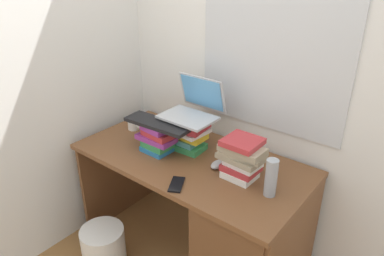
{
  "coord_description": "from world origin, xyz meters",
  "views": [
    {
      "loc": [
        1.16,
        -1.44,
        1.82
      ],
      "look_at": [
        -0.01,
        0.03,
        0.91
      ],
      "focal_mm": 33.92,
      "sensor_mm": 36.0,
      "label": 1
    }
  ],
  "objects_px": {
    "book_stack_tall": "(188,133)",
    "book_stack_side": "(242,158)",
    "book_stack_keyboard_riser": "(158,138)",
    "wastebasket": "(104,247)",
    "cell_phone": "(177,184)",
    "water_bottle": "(271,178)",
    "desk": "(236,229)",
    "laptop": "(194,107)",
    "computer_mouse": "(218,164)",
    "keyboard": "(158,124)",
    "mug": "(133,123)"
  },
  "relations": [
    {
      "from": "book_stack_tall",
      "to": "book_stack_side",
      "type": "distance_m",
      "value": 0.43
    },
    {
      "from": "book_stack_keyboard_riser",
      "to": "book_stack_tall",
      "type": "bearing_deg",
      "value": 47.19
    },
    {
      "from": "book_stack_keyboard_riser",
      "to": "wastebasket",
      "type": "height_order",
      "value": "book_stack_keyboard_riser"
    },
    {
      "from": "cell_phone",
      "to": "water_bottle",
      "type": "bearing_deg",
      "value": -0.04
    },
    {
      "from": "desk",
      "to": "laptop",
      "type": "height_order",
      "value": "laptop"
    },
    {
      "from": "computer_mouse",
      "to": "cell_phone",
      "type": "distance_m",
      "value": 0.29
    },
    {
      "from": "desk",
      "to": "keyboard",
      "type": "bearing_deg",
      "value": -176.74
    },
    {
      "from": "book_stack_keyboard_riser",
      "to": "keyboard",
      "type": "relative_size",
      "value": 0.56
    },
    {
      "from": "book_stack_tall",
      "to": "laptop",
      "type": "xyz_separation_m",
      "value": [
        -0.0,
        0.06,
        0.15
      ]
    },
    {
      "from": "cell_phone",
      "to": "mug",
      "type": "bearing_deg",
      "value": 125.45
    },
    {
      "from": "laptop",
      "to": "mug",
      "type": "xyz_separation_m",
      "value": [
        -0.46,
        -0.08,
        -0.22
      ]
    },
    {
      "from": "laptop",
      "to": "keyboard",
      "type": "height_order",
      "value": "laptop"
    },
    {
      "from": "book_stack_keyboard_riser",
      "to": "computer_mouse",
      "type": "relative_size",
      "value": 2.28
    },
    {
      "from": "book_stack_tall",
      "to": "book_stack_side",
      "type": "relative_size",
      "value": 0.93
    },
    {
      "from": "cell_phone",
      "to": "computer_mouse",
      "type": "bearing_deg",
      "value": 48.3
    },
    {
      "from": "book_stack_side",
      "to": "wastebasket",
      "type": "height_order",
      "value": "book_stack_side"
    },
    {
      "from": "desk",
      "to": "book_stack_keyboard_riser",
      "type": "xyz_separation_m",
      "value": [
        -0.56,
        -0.03,
        0.41
      ]
    },
    {
      "from": "wastebasket",
      "to": "laptop",
      "type": "bearing_deg",
      "value": 63.01
    },
    {
      "from": "keyboard",
      "to": "water_bottle",
      "type": "distance_m",
      "value": 0.74
    },
    {
      "from": "book_stack_keyboard_riser",
      "to": "laptop",
      "type": "relative_size",
      "value": 0.74
    },
    {
      "from": "book_stack_side",
      "to": "cell_phone",
      "type": "relative_size",
      "value": 1.84
    },
    {
      "from": "desk",
      "to": "wastebasket",
      "type": "xyz_separation_m",
      "value": [
        -0.72,
        -0.4,
        -0.26
      ]
    },
    {
      "from": "desk",
      "to": "laptop",
      "type": "relative_size",
      "value": 4.36
    },
    {
      "from": "desk",
      "to": "computer_mouse",
      "type": "distance_m",
      "value": 0.39
    },
    {
      "from": "laptop",
      "to": "wastebasket",
      "type": "xyz_separation_m",
      "value": [
        -0.29,
        -0.56,
        -0.85
      ]
    },
    {
      "from": "book_stack_tall",
      "to": "mug",
      "type": "xyz_separation_m",
      "value": [
        -0.46,
        -0.02,
        -0.06
      ]
    },
    {
      "from": "book_stack_keyboard_riser",
      "to": "cell_phone",
      "type": "relative_size",
      "value": 1.74
    },
    {
      "from": "keyboard",
      "to": "computer_mouse",
      "type": "distance_m",
      "value": 0.43
    },
    {
      "from": "desk",
      "to": "book_stack_tall",
      "type": "height_order",
      "value": "book_stack_tall"
    },
    {
      "from": "keyboard",
      "to": "cell_phone",
      "type": "height_order",
      "value": "keyboard"
    },
    {
      "from": "water_bottle",
      "to": "cell_phone",
      "type": "xyz_separation_m",
      "value": [
        -0.42,
        -0.23,
        -0.1
      ]
    },
    {
      "from": "water_bottle",
      "to": "mug",
      "type": "bearing_deg",
      "value": 174.87
    },
    {
      "from": "keyboard",
      "to": "mug",
      "type": "bearing_deg",
      "value": 157.96
    },
    {
      "from": "cell_phone",
      "to": "wastebasket",
      "type": "height_order",
      "value": "cell_phone"
    },
    {
      "from": "keyboard",
      "to": "wastebasket",
      "type": "height_order",
      "value": "keyboard"
    },
    {
      "from": "computer_mouse",
      "to": "cell_phone",
      "type": "xyz_separation_m",
      "value": [
        -0.06,
        -0.28,
        -0.01
      ]
    },
    {
      "from": "book_stack_side",
      "to": "computer_mouse",
      "type": "xyz_separation_m",
      "value": [
        -0.15,
        0.0,
        -0.1
      ]
    },
    {
      "from": "book_stack_tall",
      "to": "keyboard",
      "type": "distance_m",
      "value": 0.2
    },
    {
      "from": "water_bottle",
      "to": "wastebasket",
      "type": "height_order",
      "value": "water_bottle"
    },
    {
      "from": "book_stack_keyboard_riser",
      "to": "keyboard",
      "type": "bearing_deg",
      "value": 4.22
    },
    {
      "from": "computer_mouse",
      "to": "book_stack_tall",
      "type": "bearing_deg",
      "value": 166.14
    },
    {
      "from": "book_stack_tall",
      "to": "wastebasket",
      "type": "distance_m",
      "value": 0.91
    },
    {
      "from": "mug",
      "to": "desk",
      "type": "bearing_deg",
      "value": -5.28
    },
    {
      "from": "book_stack_side",
      "to": "water_bottle",
      "type": "height_order",
      "value": "book_stack_side"
    },
    {
      "from": "mug",
      "to": "wastebasket",
      "type": "relative_size",
      "value": 0.4
    },
    {
      "from": "laptop",
      "to": "water_bottle",
      "type": "xyz_separation_m",
      "value": [
        0.62,
        -0.17,
        -0.16
      ]
    },
    {
      "from": "computer_mouse",
      "to": "water_bottle",
      "type": "distance_m",
      "value": 0.36
    },
    {
      "from": "keyboard",
      "to": "computer_mouse",
      "type": "xyz_separation_m",
      "value": [
        0.39,
        0.07,
        -0.17
      ]
    },
    {
      "from": "mug",
      "to": "laptop",
      "type": "bearing_deg",
      "value": 9.38
    },
    {
      "from": "book_stack_keyboard_riser",
      "to": "keyboard",
      "type": "height_order",
      "value": "keyboard"
    }
  ]
}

